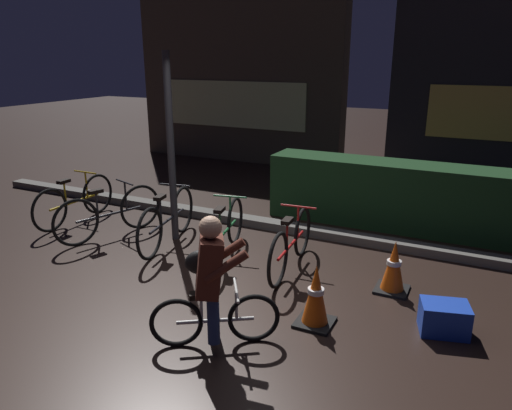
% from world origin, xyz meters
% --- Properties ---
extents(ground_plane, '(40.00, 40.00, 0.00)m').
position_xyz_m(ground_plane, '(0.00, 0.00, 0.00)').
color(ground_plane, black).
extents(sidewalk_curb, '(12.00, 0.24, 0.12)m').
position_xyz_m(sidewalk_curb, '(0.00, 2.20, 0.06)').
color(sidewalk_curb, '#56544F').
rests_on(sidewalk_curb, ground).
extents(hedge_row, '(4.80, 0.70, 1.01)m').
position_xyz_m(hedge_row, '(1.80, 3.10, 0.51)').
color(hedge_row, '#19381C').
rests_on(hedge_row, ground).
extents(storefront_left, '(5.32, 0.54, 4.33)m').
position_xyz_m(storefront_left, '(-3.16, 6.50, 2.16)').
color(storefront_left, '#42382D').
rests_on(storefront_left, ground).
extents(street_post, '(0.10, 0.10, 2.61)m').
position_xyz_m(street_post, '(-1.40, 1.20, 1.31)').
color(street_post, '#2D2D33').
rests_on(street_post, ground).
extents(parked_bike_leftmost, '(0.46, 1.66, 0.76)m').
position_xyz_m(parked_bike_leftmost, '(-3.24, 1.11, 0.35)').
color(parked_bike_leftmost, black).
rests_on(parked_bike_leftmost, ground).
extents(parked_bike_left_mid, '(0.61, 1.62, 0.78)m').
position_xyz_m(parked_bike_left_mid, '(-2.29, 0.85, 0.35)').
color(parked_bike_left_mid, black).
rests_on(parked_bike_left_mid, ground).
extents(parked_bike_center_left, '(0.46, 1.72, 0.80)m').
position_xyz_m(parked_bike_center_left, '(-1.36, 0.98, 0.36)').
color(parked_bike_center_left, black).
rests_on(parked_bike_center_left, ground).
extents(parked_bike_center_right, '(0.48, 1.62, 0.76)m').
position_xyz_m(parked_bike_center_right, '(-0.43, 0.95, 0.35)').
color(parked_bike_center_right, black).
rests_on(parked_bike_center_right, ground).
extents(parked_bike_right_mid, '(0.46, 1.63, 0.75)m').
position_xyz_m(parked_bike_right_mid, '(0.50, 0.96, 0.34)').
color(parked_bike_right_mid, black).
rests_on(parked_bike_right_mid, ground).
extents(traffic_cone_near, '(0.36, 0.36, 0.63)m').
position_xyz_m(traffic_cone_near, '(1.19, -0.10, 0.31)').
color(traffic_cone_near, black).
rests_on(traffic_cone_near, ground).
extents(traffic_cone_far, '(0.36, 0.36, 0.60)m').
position_xyz_m(traffic_cone_far, '(1.74, 0.94, 0.29)').
color(traffic_cone_far, black).
rests_on(traffic_cone_far, ground).
extents(blue_crate, '(0.51, 0.42, 0.30)m').
position_xyz_m(blue_crate, '(2.35, 0.30, 0.15)').
color(blue_crate, '#193DB7').
rests_on(blue_crate, ground).
extents(cyclist, '(1.02, 0.68, 1.25)m').
position_xyz_m(cyclist, '(0.45, -0.82, 0.63)').
color(cyclist, black).
rests_on(cyclist, ground).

